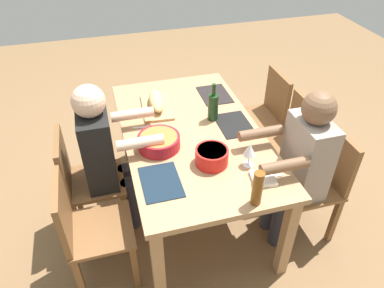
{
  "coord_description": "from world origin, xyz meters",
  "views": [
    {
      "loc": [
        -2.02,
        0.56,
        2.24
      ],
      "look_at": [
        0.0,
        0.0,
        0.63
      ],
      "focal_mm": 34.05,
      "sensor_mm": 36.0,
      "label": 1
    }
  ],
  "objects_px": {
    "chair_far_center": "(83,179)",
    "diner_near_left": "(301,160)",
    "chair_near_center": "(288,142)",
    "wine_glass": "(250,151)",
    "bread_loaf": "(156,101)",
    "dining_table": "(192,141)",
    "chair_near_right": "(265,113)",
    "serving_bowl_fruit": "(159,141)",
    "beer_bottle": "(257,188)",
    "wine_bottle": "(213,106)",
    "chair_near_left": "(318,179)",
    "chair_far_left": "(86,228)",
    "napkin_stack": "(263,178)",
    "cutting_board": "(157,107)",
    "serving_bowl_greens": "(212,156)",
    "diner_far_center": "(105,151)"
  },
  "relations": [
    {
      "from": "chair_far_center",
      "to": "diner_near_left",
      "type": "bearing_deg",
      "value": -107.63
    },
    {
      "from": "chair_near_center",
      "to": "wine_glass",
      "type": "height_order",
      "value": "wine_glass"
    },
    {
      "from": "bread_loaf",
      "to": "diner_near_left",
      "type": "bearing_deg",
      "value": -136.16
    },
    {
      "from": "dining_table",
      "to": "chair_near_right",
      "type": "xyz_separation_m",
      "value": [
        0.45,
        -0.8,
        -0.17
      ]
    },
    {
      "from": "chair_near_right",
      "to": "bread_loaf",
      "type": "bearing_deg",
      "value": 94.18
    },
    {
      "from": "serving_bowl_fruit",
      "to": "beer_bottle",
      "type": "bearing_deg",
      "value": -146.88
    },
    {
      "from": "diner_near_left",
      "to": "wine_bottle",
      "type": "xyz_separation_m",
      "value": [
        0.57,
        0.43,
        0.15
      ]
    },
    {
      "from": "chair_far_center",
      "to": "chair_near_left",
      "type": "bearing_deg",
      "value": -105.71
    },
    {
      "from": "chair_far_left",
      "to": "chair_near_center",
      "type": "relative_size",
      "value": 1.0
    },
    {
      "from": "dining_table",
      "to": "chair_far_left",
      "type": "relative_size",
      "value": 1.93
    },
    {
      "from": "serving_bowl_fruit",
      "to": "wine_bottle",
      "type": "distance_m",
      "value": 0.51
    },
    {
      "from": "chair_far_center",
      "to": "bread_loaf",
      "type": "relative_size",
      "value": 2.66
    },
    {
      "from": "wine_bottle",
      "to": "napkin_stack",
      "type": "height_order",
      "value": "wine_bottle"
    },
    {
      "from": "cutting_board",
      "to": "wine_bottle",
      "type": "height_order",
      "value": "wine_bottle"
    },
    {
      "from": "chair_near_left",
      "to": "beer_bottle",
      "type": "relative_size",
      "value": 3.86
    },
    {
      "from": "dining_table",
      "to": "wine_bottle",
      "type": "bearing_deg",
      "value": -58.95
    },
    {
      "from": "chair_near_right",
      "to": "serving_bowl_fruit",
      "type": "distance_m",
      "value": 1.24
    },
    {
      "from": "chair_near_left",
      "to": "chair_far_center",
      "type": "height_order",
      "value": "same"
    },
    {
      "from": "dining_table",
      "to": "serving_bowl_greens",
      "type": "distance_m",
      "value": 0.39
    },
    {
      "from": "chair_near_center",
      "to": "beer_bottle",
      "type": "bearing_deg",
      "value": 139.53
    },
    {
      "from": "wine_glass",
      "to": "chair_far_center",
      "type": "bearing_deg",
      "value": 66.95
    },
    {
      "from": "chair_near_right",
      "to": "napkin_stack",
      "type": "distance_m",
      "value": 1.2
    },
    {
      "from": "wine_glass",
      "to": "napkin_stack",
      "type": "distance_m",
      "value": 0.19
    },
    {
      "from": "chair_near_left",
      "to": "diner_near_left",
      "type": "distance_m",
      "value": 0.28
    },
    {
      "from": "chair_near_right",
      "to": "cutting_board",
      "type": "height_order",
      "value": "chair_near_right"
    },
    {
      "from": "diner_near_left",
      "to": "serving_bowl_fruit",
      "type": "xyz_separation_m",
      "value": [
        0.34,
        0.88,
        0.09
      ]
    },
    {
      "from": "chair_far_center",
      "to": "wine_glass",
      "type": "xyz_separation_m",
      "value": [
        -0.44,
        -1.04,
        0.37
      ]
    },
    {
      "from": "diner_far_center",
      "to": "wine_glass",
      "type": "height_order",
      "value": "diner_far_center"
    },
    {
      "from": "chair_far_left",
      "to": "beer_bottle",
      "type": "relative_size",
      "value": 3.86
    },
    {
      "from": "serving_bowl_greens",
      "to": "cutting_board",
      "type": "relative_size",
      "value": 0.52
    },
    {
      "from": "wine_bottle",
      "to": "beer_bottle",
      "type": "xyz_separation_m",
      "value": [
        -0.87,
        0.03,
        0.0
      ]
    },
    {
      "from": "beer_bottle",
      "to": "wine_glass",
      "type": "xyz_separation_m",
      "value": [
        0.31,
        -0.08,
        0.01
      ]
    },
    {
      "from": "dining_table",
      "to": "chair_near_right",
      "type": "relative_size",
      "value": 1.93
    },
    {
      "from": "chair_near_left",
      "to": "napkin_stack",
      "type": "distance_m",
      "value": 0.61
    },
    {
      "from": "chair_far_left",
      "to": "napkin_stack",
      "type": "relative_size",
      "value": 6.07
    },
    {
      "from": "chair_near_center",
      "to": "wine_bottle",
      "type": "height_order",
      "value": "wine_bottle"
    },
    {
      "from": "chair_near_center",
      "to": "serving_bowl_fruit",
      "type": "height_order",
      "value": "chair_near_center"
    },
    {
      "from": "chair_near_left",
      "to": "chair_near_center",
      "type": "distance_m",
      "value": 0.45
    },
    {
      "from": "beer_bottle",
      "to": "wine_glass",
      "type": "bearing_deg",
      "value": -15.34
    },
    {
      "from": "cutting_board",
      "to": "bread_loaf",
      "type": "relative_size",
      "value": 1.25
    },
    {
      "from": "dining_table",
      "to": "chair_near_center",
      "type": "height_order",
      "value": "chair_near_center"
    },
    {
      "from": "chair_near_center",
      "to": "wine_glass",
      "type": "distance_m",
      "value": 0.8
    },
    {
      "from": "wine_bottle",
      "to": "wine_glass",
      "type": "distance_m",
      "value": 0.56
    },
    {
      "from": "chair_far_left",
      "to": "bread_loaf",
      "type": "relative_size",
      "value": 2.66
    },
    {
      "from": "dining_table",
      "to": "serving_bowl_fruit",
      "type": "bearing_deg",
      "value": 113.56
    },
    {
      "from": "dining_table",
      "to": "chair_near_center",
      "type": "xyz_separation_m",
      "value": [
        0.0,
        -0.8,
        -0.17
      ]
    },
    {
      "from": "chair_far_left",
      "to": "chair_near_center",
      "type": "height_order",
      "value": "same"
    },
    {
      "from": "chair_near_right",
      "to": "diner_near_left",
      "type": "bearing_deg",
      "value": 168.47
    },
    {
      "from": "wine_bottle",
      "to": "cutting_board",
      "type": "bearing_deg",
      "value": 54.6
    },
    {
      "from": "diner_near_left",
      "to": "chair_far_center",
      "type": "xyz_separation_m",
      "value": [
        0.45,
        1.42,
        -0.21
      ]
    }
  ]
}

